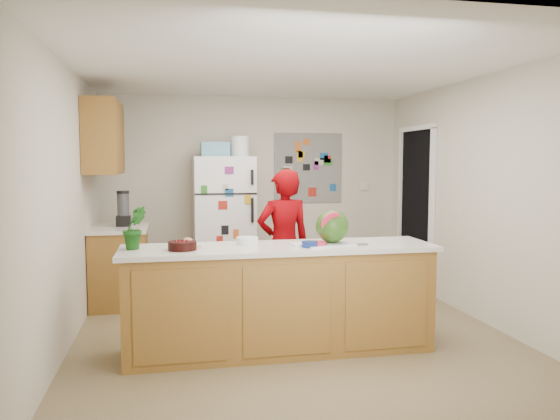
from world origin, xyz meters
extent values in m
cube|color=brown|center=(0.00, 0.00, -0.01)|extent=(4.00, 4.50, 0.02)
cube|color=beige|center=(0.00, 2.26, 1.25)|extent=(4.00, 0.02, 2.50)
cube|color=beige|center=(-2.01, 0.00, 1.25)|extent=(0.02, 4.50, 2.50)
cube|color=beige|center=(2.01, 0.00, 1.25)|extent=(0.02, 4.50, 2.50)
cube|color=white|center=(0.00, 0.00, 2.51)|extent=(4.00, 4.50, 0.02)
cube|color=black|center=(1.99, 1.45, 1.02)|extent=(0.03, 0.85, 2.04)
cube|color=brown|center=(-0.20, -0.50, 0.44)|extent=(2.60, 0.62, 0.88)
cube|color=silver|center=(-0.20, -0.50, 0.90)|extent=(2.68, 0.70, 0.04)
cube|color=brown|center=(-1.69, 1.35, 0.43)|extent=(0.60, 0.80, 0.86)
cube|color=silver|center=(-1.69, 1.35, 0.88)|extent=(0.64, 0.84, 0.04)
cube|color=brown|center=(-1.82, 1.30, 1.90)|extent=(0.35, 1.00, 0.80)
cube|color=silver|center=(-0.45, 1.88, 0.85)|extent=(0.75, 0.70, 1.70)
cube|color=#5999B2|center=(-0.55, 1.88, 1.79)|extent=(0.35, 0.28, 0.18)
cube|color=slate|center=(0.75, 2.24, 1.55)|extent=(0.95, 0.01, 0.95)
imported|color=#700004|center=(0.03, 0.42, 0.78)|extent=(0.62, 0.45, 1.56)
cylinder|color=black|center=(-1.64, 1.42, 1.09)|extent=(0.13, 0.13, 0.38)
cube|color=silver|center=(0.21, -0.52, 0.93)|extent=(0.49, 0.41, 0.01)
sphere|color=#235010|center=(0.27, -0.50, 1.07)|extent=(0.29, 0.29, 0.29)
cylinder|color=red|center=(0.10, -0.57, 0.94)|extent=(0.19, 0.19, 0.02)
cylinder|color=black|center=(-1.02, -0.57, 0.96)|extent=(0.29, 0.29, 0.07)
cylinder|color=white|center=(-0.46, -0.35, 0.95)|extent=(0.25, 0.25, 0.06)
cylinder|color=navy|center=(0.03, -0.63, 0.95)|extent=(0.17, 0.17, 0.05)
cylinder|color=tan|center=(-0.98, -0.48, 0.93)|extent=(0.24, 0.24, 0.02)
cube|color=silver|center=(-0.01, -0.52, 0.93)|extent=(0.19, 0.17, 0.02)
cube|color=slate|center=(0.51, -0.60, 0.93)|extent=(0.09, 0.05, 0.01)
imported|color=#124012|center=(-1.40, -0.45, 1.10)|extent=(0.23, 0.21, 0.35)
camera|label=1|loc=(-1.11, -5.02, 1.63)|focal=35.00mm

